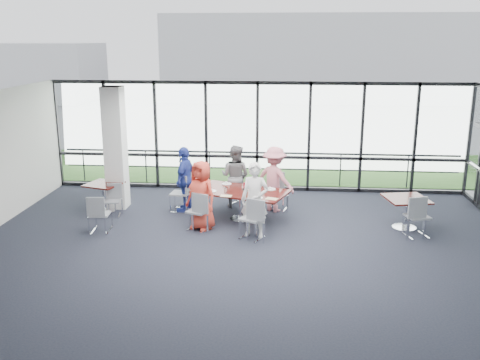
# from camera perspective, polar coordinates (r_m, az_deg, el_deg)

# --- Properties ---
(floor) EXTENTS (12.00, 10.00, 0.02)m
(floor) POSITION_cam_1_polar(r_m,az_deg,el_deg) (11.27, 0.46, -8.04)
(floor) COLOR black
(floor) RESTS_ON ground
(ceiling) EXTENTS (12.00, 10.00, 0.04)m
(ceiling) POSITION_cam_1_polar(r_m,az_deg,el_deg) (10.44, 0.49, 8.40)
(ceiling) COLOR silver
(ceiling) RESTS_ON ground
(wall_front) EXTENTS (12.00, 0.10, 3.20)m
(wall_front) POSITION_cam_1_polar(r_m,az_deg,el_deg) (6.08, -3.16, -12.42)
(wall_front) COLOR silver
(wall_front) RESTS_ON ground
(curtain_wall_back) EXTENTS (12.00, 0.10, 3.20)m
(curtain_wall_back) POSITION_cam_1_polar(r_m,az_deg,el_deg) (15.61, 1.86, 4.65)
(curtain_wall_back) COLOR white
(curtain_wall_back) RESTS_ON ground
(structural_column) EXTENTS (0.50, 0.50, 3.20)m
(structural_column) POSITION_cam_1_polar(r_m,az_deg,el_deg) (14.32, -13.14, 3.32)
(structural_column) COLOR white
(structural_column) RESTS_ON ground
(apron) EXTENTS (80.00, 70.00, 0.02)m
(apron) POSITION_cam_1_polar(r_m,az_deg,el_deg) (20.83, 2.54, 2.72)
(apron) COLOR gray
(apron) RESTS_ON ground
(grass_strip) EXTENTS (80.00, 5.00, 0.01)m
(grass_strip) POSITION_cam_1_polar(r_m,az_deg,el_deg) (18.87, 2.29, 1.52)
(grass_strip) COLOR #28551C
(grass_strip) RESTS_ON ground
(hangar_main) EXTENTS (24.00, 10.00, 6.00)m
(hangar_main) POSITION_cam_1_polar(r_m,az_deg,el_deg) (42.49, 9.36, 12.89)
(hangar_main) COLOR #BABCC1
(hangar_main) RESTS_ON ground
(hangar_aux) EXTENTS (10.00, 6.00, 4.00)m
(hangar_aux) POSITION_cam_1_polar(r_m,az_deg,el_deg) (42.76, -21.68, 10.73)
(hangar_aux) COLOR #BABCC1
(hangar_aux) RESTS_ON ground
(guard_rail) EXTENTS (12.00, 0.06, 0.06)m
(guard_rail) POSITION_cam_1_polar(r_m,az_deg,el_deg) (16.43, 1.93, 1.25)
(guard_rail) COLOR #2D2D33
(guard_rail) RESTS_ON ground
(main_table) EXTENTS (2.52, 1.92, 0.75)m
(main_table) POSITION_cam_1_polar(r_m,az_deg,el_deg) (13.16, 0.11, -1.56)
(main_table) COLOR #320C07
(main_table) RESTS_ON ground
(side_table_left) EXTENTS (1.01, 1.01, 0.75)m
(side_table_left) POSITION_cam_1_polar(r_m,az_deg,el_deg) (14.25, -14.32, -0.84)
(side_table_left) COLOR #320C07
(side_table_left) RESTS_ON ground
(side_table_right) EXTENTS (1.10, 1.10, 0.75)m
(side_table_right) POSITION_cam_1_polar(r_m,az_deg,el_deg) (13.16, 17.30, -2.28)
(side_table_right) COLOR #320C07
(side_table_right) RESTS_ON ground
(diner_near_left) EXTENTS (0.96, 0.87, 1.65)m
(diner_near_left) POSITION_cam_1_polar(r_m,az_deg,el_deg) (12.52, -4.13, -1.64)
(diner_near_left) COLOR red
(diner_near_left) RESTS_ON ground
(diner_near_right) EXTENTS (0.69, 0.54, 1.72)m
(diner_near_right) POSITION_cam_1_polar(r_m,az_deg,el_deg) (12.02, 1.59, -2.15)
(diner_near_right) COLOR silver
(diner_near_right) RESTS_ON ground
(diner_far_left) EXTENTS (0.94, 0.76, 1.68)m
(diner_far_left) POSITION_cam_1_polar(r_m,az_deg,el_deg) (14.13, -0.52, 0.39)
(diner_far_left) COLOR slate
(diner_far_left) RESTS_ON ground
(diner_far_right) EXTENTS (1.24, 1.05, 1.70)m
(diner_far_right) POSITION_cam_1_polar(r_m,az_deg,el_deg) (13.82, 3.70, 0.08)
(diner_far_right) COLOR #D27781
(diner_far_right) RESTS_ON ground
(diner_end) EXTENTS (0.74, 1.09, 1.71)m
(diner_end) POSITION_cam_1_polar(r_m,az_deg,el_deg) (13.84, -5.88, 0.07)
(diner_end) COLOR navy
(diner_end) RESTS_ON ground
(chair_main_nl) EXTENTS (0.59, 0.59, 0.92)m
(chair_main_nl) POSITION_cam_1_polar(r_m,az_deg,el_deg) (12.56, -4.49, -3.34)
(chair_main_nl) COLOR gray
(chair_main_nl) RESTS_ON ground
(chair_main_nr) EXTENTS (0.63, 0.63, 0.96)m
(chair_main_nr) POSITION_cam_1_polar(r_m,az_deg,el_deg) (11.97, 1.27, -4.13)
(chair_main_nr) COLOR gray
(chair_main_nr) RESTS_ON ground
(chair_main_fl) EXTENTS (0.58, 0.58, 0.87)m
(chair_main_fl) POSITION_cam_1_polar(r_m,az_deg,el_deg) (14.42, -0.03, -0.96)
(chair_main_fl) COLOR gray
(chair_main_fl) RESTS_ON ground
(chair_main_fr) EXTENTS (0.57, 0.57, 0.95)m
(chair_main_fr) POSITION_cam_1_polar(r_m,az_deg,el_deg) (14.02, 4.08, -1.30)
(chair_main_fr) COLOR gray
(chair_main_fr) RESTS_ON ground
(chair_main_end) EXTENTS (0.52, 0.52, 0.96)m
(chair_main_end) POSITION_cam_1_polar(r_m,az_deg,el_deg) (13.95, -6.38, -1.41)
(chair_main_end) COLOR gray
(chair_main_end) RESTS_ON ground
(chair_spare_la) EXTENTS (0.47, 0.47, 0.88)m
(chair_spare_la) POSITION_cam_1_polar(r_m,az_deg,el_deg) (12.80, -14.72, -3.54)
(chair_spare_la) COLOR gray
(chair_spare_la) RESTS_ON ground
(chair_spare_lb) EXTENTS (0.46, 0.46, 0.80)m
(chair_spare_lb) POSITION_cam_1_polar(r_m,az_deg,el_deg) (13.87, -13.53, -2.20)
(chair_spare_lb) COLOR gray
(chair_spare_lb) RESTS_ON ground
(chair_spare_r) EXTENTS (0.59, 0.59, 0.97)m
(chair_spare_r) POSITION_cam_1_polar(r_m,az_deg,el_deg) (12.74, 18.39, -3.70)
(chair_spare_r) COLOR gray
(chair_spare_r) RESTS_ON ground
(plate_nl) EXTENTS (0.25, 0.25, 0.01)m
(plate_nl) POSITION_cam_1_polar(r_m,az_deg,el_deg) (13.09, -3.03, -1.19)
(plate_nl) COLOR white
(plate_nl) RESTS_ON main_table
(plate_nr) EXTENTS (0.26, 0.26, 0.01)m
(plate_nr) POSITION_cam_1_polar(r_m,az_deg,el_deg) (12.53, 1.84, -1.92)
(plate_nr) COLOR white
(plate_nr) RESTS_ON main_table
(plate_fl) EXTENTS (0.25, 0.25, 0.01)m
(plate_fl) POSITION_cam_1_polar(r_m,az_deg,el_deg) (13.72, -1.44, -0.40)
(plate_fl) COLOR white
(plate_fl) RESTS_ON main_table
(plate_fr) EXTENTS (0.28, 0.28, 0.01)m
(plate_fr) POSITION_cam_1_polar(r_m,az_deg,el_deg) (13.26, 3.25, -0.97)
(plate_fr) COLOR white
(plate_fr) RESTS_ON main_table
(plate_end) EXTENTS (0.27, 0.27, 0.01)m
(plate_end) POSITION_cam_1_polar(r_m,az_deg,el_deg) (13.55, -3.78, -0.64)
(plate_end) COLOR white
(plate_end) RESTS_ON main_table
(tumbler_a) EXTENTS (0.07, 0.07, 0.13)m
(tumbler_a) POSITION_cam_1_polar(r_m,az_deg,el_deg) (12.94, -1.57, -1.08)
(tumbler_a) COLOR white
(tumbler_a) RESTS_ON main_table
(tumbler_b) EXTENTS (0.07, 0.07, 0.15)m
(tumbler_b) POSITION_cam_1_polar(r_m,az_deg,el_deg) (12.76, 1.25, -1.29)
(tumbler_b) COLOR white
(tumbler_b) RESTS_ON main_table
(tumbler_c) EXTENTS (0.07, 0.07, 0.13)m
(tumbler_c) POSITION_cam_1_polar(r_m,az_deg,el_deg) (13.42, 0.67, -0.50)
(tumbler_c) COLOR white
(tumbler_c) RESTS_ON main_table
(tumbler_d) EXTENTS (0.07, 0.07, 0.13)m
(tumbler_d) POSITION_cam_1_polar(r_m,az_deg,el_deg) (13.24, -3.19, -0.74)
(tumbler_d) COLOR white
(tumbler_d) RESTS_ON main_table
(menu_a) EXTENTS (0.29, 0.22, 0.00)m
(menu_a) POSITION_cam_1_polar(r_m,az_deg,el_deg) (12.70, -1.51, -1.70)
(menu_a) COLOR silver
(menu_a) RESTS_ON main_table
(menu_b) EXTENTS (0.33, 0.28, 0.00)m
(menu_b) POSITION_cam_1_polar(r_m,az_deg,el_deg) (12.50, 3.41, -2.00)
(menu_b) COLOR silver
(menu_b) RESTS_ON main_table
(menu_c) EXTENTS (0.29, 0.21, 0.00)m
(menu_c) POSITION_cam_1_polar(r_m,az_deg,el_deg) (13.49, 1.42, -0.70)
(menu_c) COLOR silver
(menu_c) RESTS_ON main_table
(condiment_caddy) EXTENTS (0.10, 0.07, 0.04)m
(condiment_caddy) POSITION_cam_1_polar(r_m,az_deg,el_deg) (13.19, 0.49, -0.98)
(condiment_caddy) COLOR black
(condiment_caddy) RESTS_ON main_table
(ketchup_bottle) EXTENTS (0.06, 0.06, 0.18)m
(ketchup_bottle) POSITION_cam_1_polar(r_m,az_deg,el_deg) (13.20, 0.48, -0.65)
(ketchup_bottle) COLOR #A70516
(ketchup_bottle) RESTS_ON main_table
(green_bottle) EXTENTS (0.05, 0.05, 0.20)m
(green_bottle) POSITION_cam_1_polar(r_m,az_deg,el_deg) (13.07, 0.72, -0.77)
(green_bottle) COLOR #166D32
(green_bottle) RESTS_ON main_table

